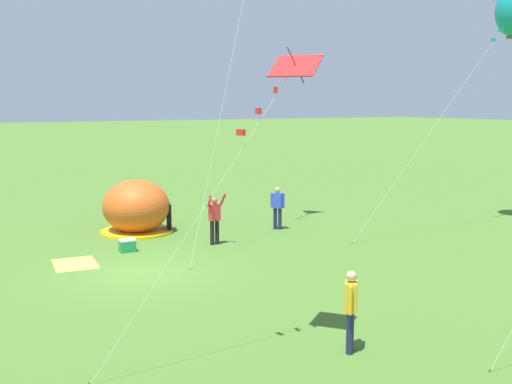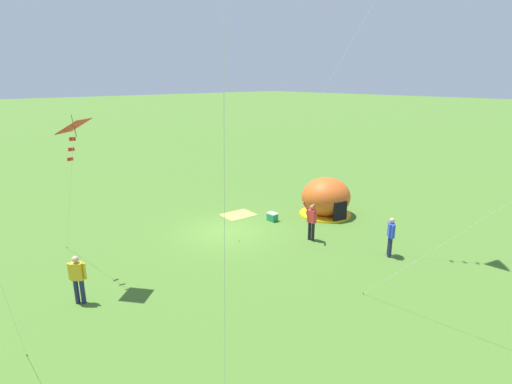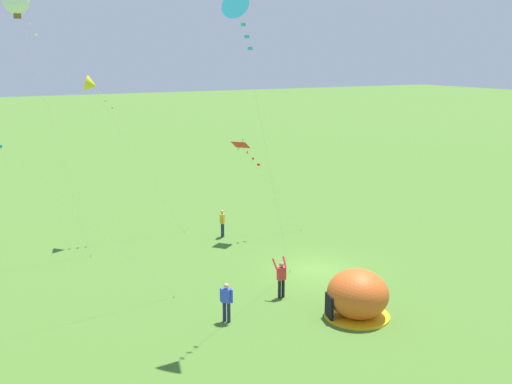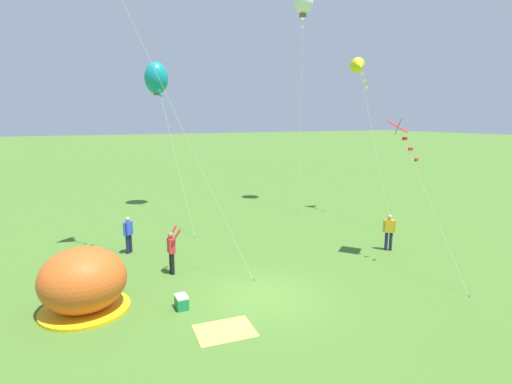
{
  "view_description": "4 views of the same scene",
  "coord_description": "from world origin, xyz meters",
  "px_view_note": "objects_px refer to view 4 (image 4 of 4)",
  "views": [
    {
      "loc": [
        16.86,
        -5.57,
        5.07
      ],
      "look_at": [
        1.19,
        3.26,
        2.38
      ],
      "focal_mm": 42.0,
      "sensor_mm": 36.0,
      "label": 1
    },
    {
      "loc": [
        11.21,
        14.61,
        7.31
      ],
      "look_at": [
        -0.55,
        1.56,
        2.25
      ],
      "focal_mm": 28.0,
      "sensor_mm": 36.0,
      "label": 2
    },
    {
      "loc": [
        -24.58,
        16.85,
        10.99
      ],
      "look_at": [
        2.72,
        2.14,
        3.88
      ],
      "focal_mm": 42.0,
      "sensor_mm": 36.0,
      "label": 3
    },
    {
      "loc": [
        -5.95,
        -11.57,
        6.13
      ],
      "look_at": [
        2.66,
        5.87,
        2.54
      ],
      "focal_mm": 28.0,
      "sensor_mm": 36.0,
      "label": 4
    }
  ],
  "objects_px": {
    "cooler_box": "(182,302)",
    "person_flying_kite": "(172,250)",
    "popup_tent": "(83,281)",
    "kite_teal": "(156,78)",
    "kite_red": "(401,132)",
    "person_near_tent": "(389,230)",
    "kite_yellow": "(359,66)",
    "person_center_field": "(128,233)",
    "kite_white": "(303,2)"
  },
  "relations": [
    {
      "from": "kite_white",
      "to": "kite_red",
      "type": "relative_size",
      "value": 2.36
    },
    {
      "from": "person_center_field",
      "to": "kite_yellow",
      "type": "height_order",
      "value": "kite_yellow"
    },
    {
      "from": "kite_teal",
      "to": "popup_tent",
      "type": "bearing_deg",
      "value": -112.32
    },
    {
      "from": "cooler_box",
      "to": "kite_white",
      "type": "xyz_separation_m",
      "value": [
        12.17,
        12.07,
        13.54
      ]
    },
    {
      "from": "person_flying_kite",
      "to": "kite_yellow",
      "type": "relative_size",
      "value": 0.19
    },
    {
      "from": "kite_white",
      "to": "person_near_tent",
      "type": "bearing_deg",
      "value": -99.52
    },
    {
      "from": "kite_yellow",
      "to": "person_flying_kite",
      "type": "bearing_deg",
      "value": -159.28
    },
    {
      "from": "person_center_field",
      "to": "cooler_box",
      "type": "bearing_deg",
      "value": -84.26
    },
    {
      "from": "cooler_box",
      "to": "kite_yellow",
      "type": "bearing_deg",
      "value": 30.41
    },
    {
      "from": "popup_tent",
      "to": "person_flying_kite",
      "type": "bearing_deg",
      "value": 28.44
    },
    {
      "from": "person_near_tent",
      "to": "person_flying_kite",
      "type": "bearing_deg",
      "value": 170.5
    },
    {
      "from": "cooler_box",
      "to": "person_flying_kite",
      "type": "height_order",
      "value": "person_flying_kite"
    },
    {
      "from": "person_flying_kite",
      "to": "kite_teal",
      "type": "height_order",
      "value": "kite_teal"
    },
    {
      "from": "person_flying_kite",
      "to": "kite_yellow",
      "type": "bearing_deg",
      "value": 20.72
    },
    {
      "from": "popup_tent",
      "to": "person_flying_kite",
      "type": "relative_size",
      "value": 1.49
    },
    {
      "from": "person_center_field",
      "to": "kite_yellow",
      "type": "xyz_separation_m",
      "value": [
        14.49,
        1.7,
        8.33
      ]
    },
    {
      "from": "kite_yellow",
      "to": "kite_white",
      "type": "xyz_separation_m",
      "value": [
        -1.68,
        3.94,
        4.47
      ]
    },
    {
      "from": "person_center_field",
      "to": "kite_teal",
      "type": "height_order",
      "value": "kite_teal"
    },
    {
      "from": "cooler_box",
      "to": "kite_teal",
      "type": "distance_m",
      "value": 17.88
    },
    {
      "from": "person_near_tent",
      "to": "kite_teal",
      "type": "bearing_deg",
      "value": 117.89
    },
    {
      "from": "person_near_tent",
      "to": "kite_teal",
      "type": "height_order",
      "value": "kite_teal"
    },
    {
      "from": "kite_yellow",
      "to": "kite_red",
      "type": "xyz_separation_m",
      "value": [
        -4.24,
        -7.78,
        -3.72
      ]
    },
    {
      "from": "person_center_field",
      "to": "person_near_tent",
      "type": "bearing_deg",
      "value": -24.39
    },
    {
      "from": "kite_teal",
      "to": "person_near_tent",
      "type": "bearing_deg",
      "value": -62.11
    },
    {
      "from": "cooler_box",
      "to": "kite_red",
      "type": "height_order",
      "value": "kite_red"
    },
    {
      "from": "person_flying_kite",
      "to": "popup_tent",
      "type": "bearing_deg",
      "value": -151.56
    },
    {
      "from": "person_near_tent",
      "to": "kite_teal",
      "type": "relative_size",
      "value": 0.18
    },
    {
      "from": "person_near_tent",
      "to": "kite_red",
      "type": "relative_size",
      "value": 0.28
    },
    {
      "from": "cooler_box",
      "to": "person_flying_kite",
      "type": "distance_m",
      "value": 3.21
    },
    {
      "from": "person_flying_kite",
      "to": "kite_teal",
      "type": "xyz_separation_m",
      "value": [
        2.48,
        12.35,
        7.76
      ]
    },
    {
      "from": "kite_teal",
      "to": "kite_yellow",
      "type": "distance_m",
      "value": 13.11
    },
    {
      "from": "cooler_box",
      "to": "person_flying_kite",
      "type": "relative_size",
      "value": 0.28
    },
    {
      "from": "popup_tent",
      "to": "kite_teal",
      "type": "relative_size",
      "value": 0.29
    },
    {
      "from": "kite_white",
      "to": "kite_red",
      "type": "bearing_deg",
      "value": -102.33
    },
    {
      "from": "popup_tent",
      "to": "cooler_box",
      "type": "relative_size",
      "value": 5.22
    },
    {
      "from": "person_flying_kite",
      "to": "kite_red",
      "type": "bearing_deg",
      "value": -16.68
    },
    {
      "from": "person_flying_kite",
      "to": "kite_red",
      "type": "relative_size",
      "value": 0.31
    },
    {
      "from": "cooler_box",
      "to": "person_center_field",
      "type": "xyz_separation_m",
      "value": [
        -0.65,
        6.43,
        0.74
      ]
    },
    {
      "from": "popup_tent",
      "to": "person_center_field",
      "type": "xyz_separation_m",
      "value": [
        2.19,
        5.16,
        -0.03
      ]
    },
    {
      "from": "popup_tent",
      "to": "kite_red",
      "type": "bearing_deg",
      "value": -4.24
    },
    {
      "from": "person_center_field",
      "to": "person_flying_kite",
      "type": "bearing_deg",
      "value": -71.13
    },
    {
      "from": "kite_teal",
      "to": "kite_yellow",
      "type": "xyz_separation_m",
      "value": [
        10.87,
        -7.3,
        0.54
      ]
    },
    {
      "from": "kite_yellow",
      "to": "kite_red",
      "type": "relative_size",
      "value": 1.61
    },
    {
      "from": "person_near_tent",
      "to": "kite_white",
      "type": "distance_m",
      "value": 16.74
    },
    {
      "from": "person_center_field",
      "to": "kite_red",
      "type": "bearing_deg",
      "value": -30.66
    },
    {
      "from": "cooler_box",
      "to": "person_flying_kite",
      "type": "bearing_deg",
      "value": 80.8
    },
    {
      "from": "person_flying_kite",
      "to": "kite_teal",
      "type": "relative_size",
      "value": 0.19
    },
    {
      "from": "kite_white",
      "to": "person_center_field",
      "type": "bearing_deg",
      "value": -156.24
    },
    {
      "from": "person_near_tent",
      "to": "kite_white",
      "type": "bearing_deg",
      "value": 80.48
    },
    {
      "from": "cooler_box",
      "to": "person_near_tent",
      "type": "relative_size",
      "value": 0.31
    }
  ]
}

